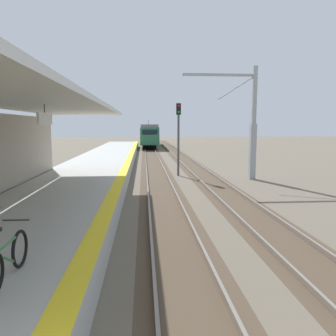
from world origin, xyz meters
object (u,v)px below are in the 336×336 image
(approaching_train, at_px, (149,134))
(rail_signal_post, at_px, (178,132))
(catenary_pylon_far_side, at_px, (249,126))
(bicycle_beside_commuter, at_px, (8,259))

(approaching_train, xyz_separation_m, rail_signal_post, (1.57, -34.25, 1.02))
(approaching_train, bearing_deg, rail_signal_post, -87.38)
(rail_signal_post, xyz_separation_m, catenary_pylon_far_side, (4.53, -1.93, 0.41))
(bicycle_beside_commuter, distance_m, catenary_pylon_far_side, 18.49)
(rail_signal_post, distance_m, catenary_pylon_far_side, 4.94)
(bicycle_beside_commuter, bearing_deg, rail_signal_post, 74.57)
(approaching_train, height_order, catenary_pylon_far_side, catenary_pylon_far_side)
(catenary_pylon_far_side, bearing_deg, rail_signal_post, 156.91)
(approaching_train, distance_m, rail_signal_post, 34.31)
(bicycle_beside_commuter, relative_size, catenary_pylon_far_side, 0.24)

